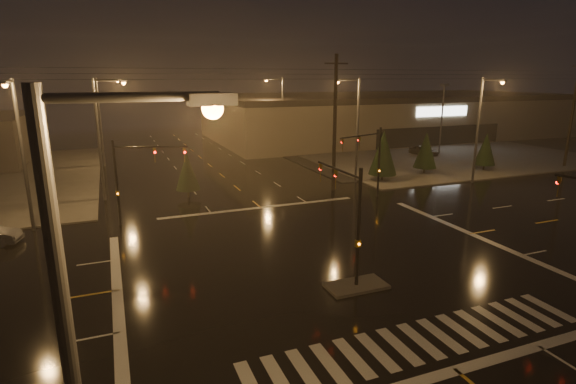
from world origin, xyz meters
name	(u,v)px	position (x,y,z in m)	size (l,w,h in m)	color
ground	(321,258)	(0.00, 0.00, 0.00)	(140.00, 140.00, 0.00)	black
sidewalk_ne	(420,150)	(30.00, 30.00, 0.06)	(36.00, 36.00, 0.12)	#423F3B
median_island	(356,286)	(0.00, -4.00, 0.07)	(3.00, 1.60, 0.15)	#423F3B
crosswalk	(420,340)	(0.00, -9.00, 0.01)	(15.00, 2.60, 0.01)	beige
stop_bar_near	(456,370)	(0.00, -11.00, 0.01)	(16.00, 0.50, 0.01)	beige
stop_bar_far	(261,208)	(0.00, 11.00, 0.01)	(16.00, 0.50, 0.01)	beige
parking_lot	(458,150)	(35.00, 28.00, 0.04)	(50.00, 24.00, 0.08)	black
retail_building	(387,114)	(35.00, 45.99, 3.84)	(60.20, 28.30, 7.20)	#716651
signal_mast_median	(349,209)	(0.00, -3.07, 3.75)	(0.25, 4.59, 6.00)	black
signal_mast_ne	(372,155)	(9.50, 10.14, 3.79)	(4.84, 1.86, 6.00)	black
signal_mast_nw	(131,172)	(-9.50, 10.14, 3.79)	(4.84, 1.86, 6.00)	black
streetlight_0	(94,366)	(-11.18, -15.00, 5.80)	(2.77, 0.32, 10.00)	#38383A
streetlight_1	(102,131)	(-11.18, 18.00, 5.80)	(2.77, 0.32, 10.00)	#38383A
streetlight_2	(103,116)	(-11.18, 34.00, 5.80)	(2.77, 0.32, 10.00)	#38383A
streetlight_3	(355,123)	(11.18, 16.00, 5.80)	(2.77, 0.32, 10.00)	#38383A
streetlight_4	(280,110)	(11.18, 36.00, 5.80)	(2.77, 0.32, 10.00)	#38383A
streetlight_5	(21,146)	(-16.00, 11.18, 5.80)	(0.32, 2.77, 10.00)	#38383A
streetlight_6	(481,124)	(22.00, 11.18, 5.80)	(0.32, 2.77, 10.00)	#38383A
utility_pole_1	(335,123)	(8.00, 14.00, 6.13)	(2.20, 0.32, 12.00)	black
utility_pole_2	(572,113)	(38.00, 14.00, 6.13)	(2.20, 0.32, 12.00)	black
conifer_0	(383,153)	(14.24, 15.51, 2.86)	(2.77, 2.77, 5.03)	black
conifer_1	(426,150)	(20.32, 16.72, 2.59)	(2.42, 2.42, 4.48)	black
conifer_2	(486,149)	(27.50, 15.63, 2.45)	(2.24, 2.24, 4.20)	black
conifer_3	(187,171)	(-4.78, 16.30, 2.30)	(2.05, 2.05, 3.90)	black
car_parked	(423,150)	(27.65, 26.25, 0.69)	(1.62, 4.04, 1.38)	black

